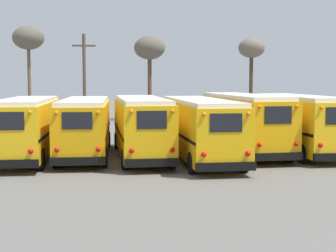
{
  "coord_description": "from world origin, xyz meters",
  "views": [
    {
      "loc": [
        -3.92,
        -26.73,
        4.09
      ],
      "look_at": [
        0.0,
        0.3,
        1.63
      ],
      "focal_mm": 55.0,
      "sensor_mm": 36.0,
      "label": 1
    }
  ],
  "objects_px": {
    "school_bus_1": "(85,125)",
    "school_bus_2": "(141,125)",
    "utility_pole": "(84,81)",
    "bare_tree_0": "(251,50)",
    "bare_tree_1": "(28,40)",
    "school_bus_5": "(298,122)",
    "school_bus_0": "(27,126)",
    "school_bus_4": "(243,121)",
    "bare_tree_2": "(150,50)",
    "school_bus_3": "(199,127)"
  },
  "relations": [
    {
      "from": "school_bus_0",
      "to": "bare_tree_0",
      "type": "distance_m",
      "value": 29.8
    },
    {
      "from": "bare_tree_1",
      "to": "bare_tree_2",
      "type": "distance_m",
      "value": 13.56
    },
    {
      "from": "bare_tree_2",
      "to": "school_bus_5",
      "type": "bearing_deg",
      "value": -76.94
    },
    {
      "from": "bare_tree_2",
      "to": "school_bus_3",
      "type": "bearing_deg",
      "value": -90.47
    },
    {
      "from": "school_bus_0",
      "to": "school_bus_5",
      "type": "height_order",
      "value": "school_bus_5"
    },
    {
      "from": "utility_pole",
      "to": "bare_tree_0",
      "type": "xyz_separation_m",
      "value": [
        16.17,
        8.63,
        2.96
      ]
    },
    {
      "from": "school_bus_1",
      "to": "bare_tree_1",
      "type": "distance_m",
      "value": 17.02
    },
    {
      "from": "school_bus_0",
      "to": "bare_tree_2",
      "type": "relative_size",
      "value": 1.13
    },
    {
      "from": "school_bus_4",
      "to": "school_bus_0",
      "type": "bearing_deg",
      "value": -175.79
    },
    {
      "from": "bare_tree_0",
      "to": "bare_tree_1",
      "type": "bearing_deg",
      "value": -162.94
    },
    {
      "from": "bare_tree_0",
      "to": "bare_tree_2",
      "type": "relative_size",
      "value": 0.97
    },
    {
      "from": "school_bus_4",
      "to": "school_bus_2",
      "type": "bearing_deg",
      "value": -170.04
    },
    {
      "from": "school_bus_2",
      "to": "school_bus_3",
      "type": "height_order",
      "value": "school_bus_2"
    },
    {
      "from": "school_bus_2",
      "to": "utility_pole",
      "type": "xyz_separation_m",
      "value": [
        -3.15,
        13.99,
        2.3
      ]
    },
    {
      "from": "school_bus_5",
      "to": "school_bus_4",
      "type": "bearing_deg",
      "value": 165.23
    },
    {
      "from": "school_bus_4",
      "to": "utility_pole",
      "type": "distance_m",
      "value": 15.93
    },
    {
      "from": "school_bus_4",
      "to": "bare_tree_2",
      "type": "xyz_separation_m",
      "value": [
        -2.72,
        23.54,
        5.3
      ]
    },
    {
      "from": "school_bus_0",
      "to": "school_bus_4",
      "type": "distance_m",
      "value": 11.72
    },
    {
      "from": "school_bus_0",
      "to": "bare_tree_0",
      "type": "height_order",
      "value": "bare_tree_0"
    },
    {
      "from": "school_bus_4",
      "to": "bare_tree_0",
      "type": "xyz_separation_m",
      "value": [
        7.18,
        21.59,
        5.19
      ]
    },
    {
      "from": "school_bus_3",
      "to": "bare_tree_0",
      "type": "bearing_deg",
      "value": 66.81
    },
    {
      "from": "bare_tree_1",
      "to": "bare_tree_2",
      "type": "xyz_separation_m",
      "value": [
        10.73,
        8.28,
        -0.23
      ]
    },
    {
      "from": "school_bus_2",
      "to": "utility_pole",
      "type": "bearing_deg",
      "value": 102.67
    },
    {
      "from": "school_bus_5",
      "to": "bare_tree_1",
      "type": "xyz_separation_m",
      "value": [
        -16.37,
        16.03,
        5.56
      ]
    },
    {
      "from": "school_bus_5",
      "to": "bare_tree_1",
      "type": "bearing_deg",
      "value": 135.6
    },
    {
      "from": "school_bus_0",
      "to": "school_bus_4",
      "type": "height_order",
      "value": "school_bus_4"
    },
    {
      "from": "bare_tree_1",
      "to": "school_bus_0",
      "type": "bearing_deg",
      "value": -83.78
    },
    {
      "from": "school_bus_1",
      "to": "school_bus_2",
      "type": "xyz_separation_m",
      "value": [
        2.92,
        -0.92,
        0.04
      ]
    },
    {
      "from": "school_bus_0",
      "to": "bare_tree_0",
      "type": "bearing_deg",
      "value": 49.96
    },
    {
      "from": "school_bus_1",
      "to": "school_bus_5",
      "type": "relative_size",
      "value": 1.06
    },
    {
      "from": "school_bus_1",
      "to": "bare_tree_0",
      "type": "distance_m",
      "value": 27.44
    },
    {
      "from": "school_bus_4",
      "to": "bare_tree_0",
      "type": "bearing_deg",
      "value": 71.61
    },
    {
      "from": "bare_tree_0",
      "to": "bare_tree_1",
      "type": "distance_m",
      "value": 21.58
    },
    {
      "from": "bare_tree_2",
      "to": "utility_pole",
      "type": "bearing_deg",
      "value": -120.68
    },
    {
      "from": "school_bus_3",
      "to": "bare_tree_2",
      "type": "bearing_deg",
      "value": 89.53
    },
    {
      "from": "school_bus_4",
      "to": "bare_tree_1",
      "type": "xyz_separation_m",
      "value": [
        -13.45,
        15.26,
        5.53
      ]
    },
    {
      "from": "bare_tree_0",
      "to": "bare_tree_1",
      "type": "xyz_separation_m",
      "value": [
        -20.63,
        -6.33,
        0.34
      ]
    },
    {
      "from": "school_bus_4",
      "to": "school_bus_5",
      "type": "bearing_deg",
      "value": -14.77
    },
    {
      "from": "school_bus_1",
      "to": "school_bus_2",
      "type": "relative_size",
      "value": 1.02
    },
    {
      "from": "school_bus_0",
      "to": "school_bus_4",
      "type": "xyz_separation_m",
      "value": [
        11.69,
        0.86,
        0.07
      ]
    },
    {
      "from": "bare_tree_0",
      "to": "utility_pole",
      "type": "bearing_deg",
      "value": -151.9
    },
    {
      "from": "school_bus_0",
      "to": "utility_pole",
      "type": "relative_size",
      "value": 1.25
    },
    {
      "from": "utility_pole",
      "to": "bare_tree_2",
      "type": "height_order",
      "value": "bare_tree_2"
    },
    {
      "from": "school_bus_5",
      "to": "bare_tree_2",
      "type": "xyz_separation_m",
      "value": [
        -5.64,
        24.31,
        5.33
      ]
    },
    {
      "from": "school_bus_4",
      "to": "utility_pole",
      "type": "relative_size",
      "value": 1.36
    },
    {
      "from": "school_bus_3",
      "to": "utility_pole",
      "type": "bearing_deg",
      "value": 112.09
    },
    {
      "from": "school_bus_3",
      "to": "school_bus_5",
      "type": "height_order",
      "value": "school_bus_5"
    },
    {
      "from": "school_bus_3",
      "to": "school_bus_2",
      "type": "bearing_deg",
      "value": 161.77
    },
    {
      "from": "school_bus_4",
      "to": "bare_tree_2",
      "type": "relative_size",
      "value": 1.23
    },
    {
      "from": "school_bus_2",
      "to": "bare_tree_1",
      "type": "xyz_separation_m",
      "value": [
        -7.6,
        16.29,
        5.6
      ]
    }
  ]
}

